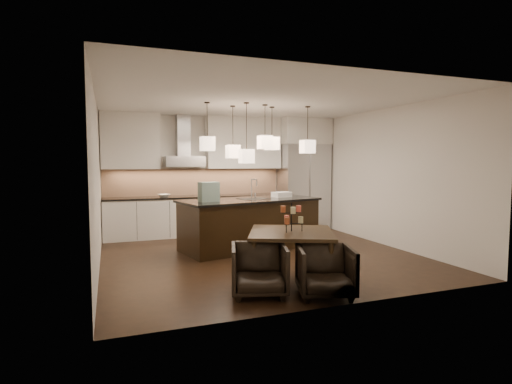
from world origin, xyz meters
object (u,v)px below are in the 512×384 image
object	(u,v)px
refrigerator	(303,187)
island_body	(250,225)
armchair_left	(259,269)
armchair_right	(325,271)
dining_table	(291,255)

from	to	relation	value
refrigerator	island_body	distance (m)	2.76
armchair_left	armchair_right	bearing A→B (deg)	-7.48
armchair_right	armchair_left	bearing A→B (deg)	174.75
island_body	armchair_right	xyz separation A→B (m)	(-0.05, -3.03, -0.15)
dining_table	armchair_right	distance (m)	0.82
island_body	dining_table	distance (m)	2.23
dining_table	armchair_right	xyz separation A→B (m)	(0.09, -0.82, -0.03)
dining_table	armchair_left	xyz separation A→B (m)	(-0.68, -0.47, -0.02)
refrigerator	armchair_right	distance (m)	5.27
island_body	dining_table	bearing A→B (deg)	-105.83
island_body	armchair_left	world-z (taller)	island_body
dining_table	armchair_right	size ratio (longest dim) A/B	1.66
armchair_right	refrigerator	bearing A→B (deg)	84.84
dining_table	armchair_left	size ratio (longest dim) A/B	1.63
refrigerator	dining_table	size ratio (longest dim) A/B	1.82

